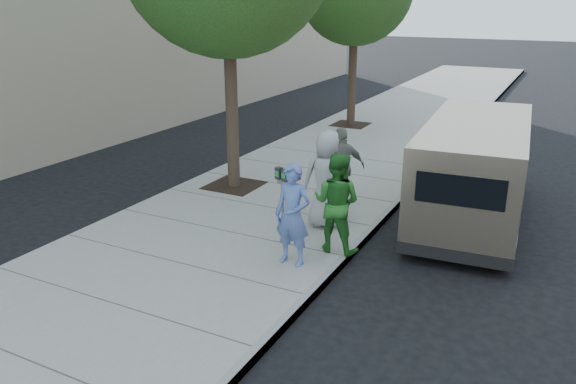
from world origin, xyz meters
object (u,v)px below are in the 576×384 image
object	(u,v)px
person_gray_shirt	(327,179)
person_striped_polo	(341,168)
person_officer	(293,215)
van	(474,169)
parking_meter	(282,189)
person_green_shirt	(336,203)

from	to	relation	value
person_gray_shirt	person_striped_polo	world-z (taller)	person_gray_shirt
person_officer	person_striped_polo	distance (m)	2.91
van	person_officer	distance (m)	4.36
parking_meter	person_gray_shirt	distance (m)	1.12
parking_meter	person_striped_polo	distance (m)	2.19
person_gray_shirt	van	bearing A→B (deg)	-162.98
van	person_striped_polo	bearing A→B (deg)	-165.15
person_gray_shirt	parking_meter	bearing A→B (deg)	44.33
parking_meter	person_gray_shirt	xyz separation A→B (m)	(0.42, 1.03, -0.05)
person_officer	person_striped_polo	world-z (taller)	person_officer
parking_meter	person_striped_polo	bearing A→B (deg)	101.38
van	person_green_shirt	bearing A→B (deg)	-125.15
person_gray_shirt	person_striped_polo	bearing A→B (deg)	-105.29
person_green_shirt	parking_meter	bearing A→B (deg)	5.82
van	person_officer	size ratio (longest dim) A/B	3.30
parking_meter	person_officer	world-z (taller)	person_officer
parking_meter	van	distance (m)	4.12
person_green_shirt	van	bearing A→B (deg)	-120.17
person_green_shirt	person_gray_shirt	distance (m)	1.11
van	person_gray_shirt	size ratio (longest dim) A/B	2.99
van	parking_meter	bearing A→B (deg)	-136.55
parking_meter	person_gray_shirt	world-z (taller)	person_gray_shirt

